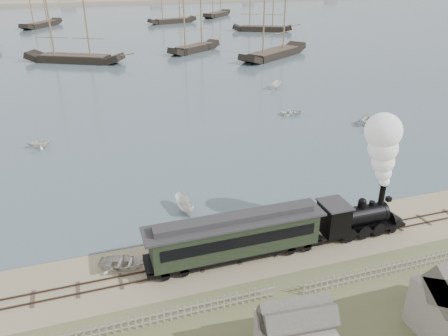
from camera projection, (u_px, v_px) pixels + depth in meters
name	position (u px, v px, depth m)	size (l,w,h in m)	color
ground	(206.00, 248.00, 35.57)	(600.00, 600.00, 0.00)	tan
harbor_water	(94.00, 19.00, 181.76)	(600.00, 336.00, 0.06)	#475C65
rail_track	(213.00, 262.00, 33.83)	(120.00, 1.80, 0.16)	#3D2B21
picket_fence_west	(137.00, 329.00, 27.72)	(19.00, 0.10, 1.20)	gray
picket_fence_east	(394.00, 274.00, 32.64)	(15.00, 0.10, 1.20)	gray
far_spit	(86.00, 4.00, 250.57)	(500.00, 20.00, 1.80)	tan
locomotive	(376.00, 183.00, 35.82)	(8.18, 3.05, 10.19)	black
passenger_coach	(235.00, 235.00, 33.45)	(14.09, 2.72, 3.42)	black
beached_dinghy	(123.00, 263.00, 33.29)	(3.53, 2.52, 0.73)	silver
rowboat_1	(39.00, 142.00, 54.55)	(2.82, 2.44, 1.49)	silver
rowboat_2	(184.00, 205.00, 40.59)	(3.28, 1.24, 1.27)	silver
rowboat_3	(292.00, 112.00, 66.68)	(3.36, 2.40, 0.70)	silver
rowboat_4	(367.00, 119.00, 62.28)	(3.44, 2.97, 1.81)	silver
rowboat_5	(275.00, 85.00, 80.45)	(3.48, 1.31, 1.34)	silver
schooner_2	(69.00, 17.00, 97.84)	(23.24, 5.36, 20.00)	black
schooner_3	(193.00, 11.00, 109.97)	(17.34, 4.00, 20.00)	black
schooner_4	(276.00, 15.00, 103.29)	(23.98, 5.53, 20.00)	black
schooner_5	(263.00, 0.00, 144.15)	(19.95, 4.60, 20.00)	black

